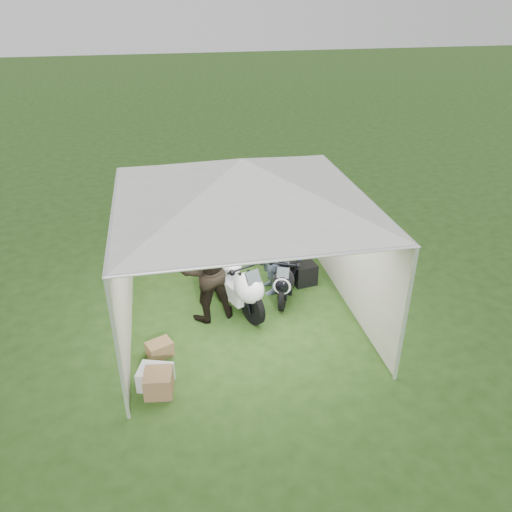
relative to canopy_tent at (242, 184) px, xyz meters
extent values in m
plane|color=#213D13|center=(0.00, -0.03, -2.58)|extent=(80.00, 80.00, 0.00)
cylinder|color=silver|center=(-2.00, -2.03, -1.43)|extent=(0.06, 0.06, 2.30)
cylinder|color=silver|center=(2.00, -2.03, -1.43)|extent=(0.06, 0.06, 2.30)
cylinder|color=silver|center=(-2.00, 1.97, -1.43)|extent=(0.06, 0.06, 2.30)
cylinder|color=silver|center=(2.00, 1.97, -1.43)|extent=(0.06, 0.06, 2.30)
cube|color=beige|center=(0.00, 1.97, -1.43)|extent=(4.00, 0.02, 2.30)
cube|color=beige|center=(-2.00, -0.03, -1.43)|extent=(0.02, 4.00, 2.30)
cube|color=beige|center=(2.00, -0.03, -1.43)|extent=(0.02, 4.00, 2.30)
pyramid|color=silver|center=(0.00, -0.03, 0.07)|extent=(5.66, 5.66, 0.70)
cube|color=#99A5B7|center=(-1.65, 1.95, -0.73)|extent=(0.22, 0.02, 0.28)
cube|color=#99A5B7|center=(-1.30, 1.95, -0.73)|extent=(0.22, 0.02, 0.28)
cube|color=#99A5B7|center=(-0.95, 1.95, -0.73)|extent=(0.22, 0.01, 0.28)
cube|color=#99A5B7|center=(-0.60, 1.95, -0.73)|extent=(0.22, 0.01, 0.28)
cube|color=#99A5B7|center=(-1.65, 1.95, -1.03)|extent=(0.22, 0.02, 0.28)
cube|color=#99A5B7|center=(-1.30, 1.95, -1.03)|extent=(0.22, 0.01, 0.28)
cube|color=#99A5B7|center=(-0.95, 1.95, -1.03)|extent=(0.22, 0.02, 0.28)
cube|color=#99A5B7|center=(-0.60, 1.95, -1.03)|extent=(0.22, 0.01, 0.28)
cylinder|color=#D8590C|center=(0.20, 1.94, -0.63)|extent=(3.20, 0.02, 0.02)
cylinder|color=black|center=(0.13, -0.17, -2.25)|extent=(0.36, 0.64, 0.65)
cylinder|color=black|center=(-0.47, 1.22, -2.25)|extent=(0.41, 0.66, 0.65)
cube|color=white|center=(-0.15, 0.47, -2.16)|extent=(0.74, 1.09, 0.32)
ellipsoid|color=white|center=(0.09, -0.07, -1.91)|extent=(0.70, 0.79, 0.54)
ellipsoid|color=white|center=(-0.19, 0.57, -1.73)|extent=(0.70, 0.80, 0.38)
cube|color=black|center=(-0.36, 0.97, -1.80)|extent=(0.52, 0.71, 0.15)
cube|color=white|center=(-0.50, 1.30, -1.71)|extent=(0.35, 0.39, 0.19)
cube|color=black|center=(-0.32, 0.87, -1.98)|extent=(0.34, 0.59, 0.11)
cube|color=#3F474C|center=(0.14, -0.19, -1.63)|extent=(0.30, 0.25, 0.23)
cylinder|color=black|center=(0.76, 0.13, -2.30)|extent=(0.29, 0.53, 0.54)
cylinder|color=black|center=(1.24, 1.30, -2.30)|extent=(0.33, 0.55, 0.54)
cube|color=black|center=(0.98, 0.67, -2.23)|extent=(0.61, 0.91, 0.27)
ellipsoid|color=black|center=(0.79, 0.22, -2.02)|extent=(0.58, 0.66, 0.45)
ellipsoid|color=black|center=(1.02, 0.76, -1.87)|extent=(0.58, 0.67, 0.32)
cube|color=black|center=(1.16, 1.09, -1.93)|extent=(0.42, 0.59, 0.13)
cube|color=black|center=(1.27, 1.36, -1.85)|extent=(0.29, 0.33, 0.16)
cube|color=maroon|center=(1.12, 1.01, -2.08)|extent=(0.27, 0.49, 0.09)
cube|color=#3F474C|center=(0.75, 0.12, -1.78)|extent=(0.25, 0.20, 0.19)
cylinder|color=white|center=(0.72, 0.03, -2.02)|extent=(0.31, 0.14, 0.32)
cube|color=#152BC2|center=(1.28, 1.38, -2.43)|extent=(0.46, 0.38, 0.30)
imported|color=black|center=(-0.63, 0.17, -1.60)|extent=(1.09, 0.94, 1.96)
imported|color=slate|center=(0.69, 0.83, -1.67)|extent=(0.44, 0.66, 1.80)
cube|color=black|center=(1.41, 0.92, -2.35)|extent=(0.49, 0.42, 0.44)
cube|color=#B5BABE|center=(-1.60, -1.47, -2.41)|extent=(0.59, 0.52, 0.33)
cube|color=brown|center=(-1.56, -1.61, -2.39)|extent=(0.46, 0.46, 0.36)
cube|color=#B2B7BB|center=(-1.50, -1.39, -2.46)|extent=(0.31, 0.26, 0.23)
cube|color=olive|center=(-1.52, -0.77, -2.44)|extent=(0.48, 0.42, 0.27)
camera|label=1|loc=(-1.25, -7.33, 2.77)|focal=35.00mm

